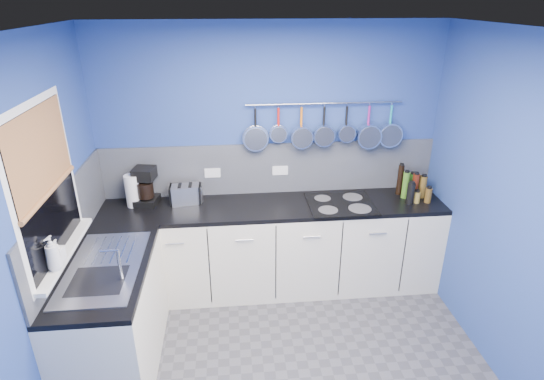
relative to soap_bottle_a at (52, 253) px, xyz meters
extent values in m
cube|color=#47474C|center=(1.53, -0.07, -1.18)|extent=(3.20, 3.00, 0.02)
cube|color=white|center=(1.53, -0.07, 1.34)|extent=(3.20, 3.00, 0.02)
cube|color=navy|center=(1.53, 1.44, 0.08)|extent=(3.20, 0.02, 2.50)
cube|color=navy|center=(-0.08, -0.07, 0.08)|extent=(0.02, 3.00, 2.50)
cube|color=navy|center=(3.14, -0.07, 0.08)|extent=(0.02, 3.00, 2.50)
cube|color=gray|center=(1.53, 1.41, -0.02)|extent=(3.20, 0.02, 0.50)
cube|color=gray|center=(-0.06, 0.53, -0.02)|extent=(0.02, 1.80, 0.50)
cube|color=beige|center=(1.53, 1.13, -0.74)|extent=(3.20, 0.60, 0.86)
cube|color=black|center=(1.53, 1.13, -0.29)|extent=(3.20, 0.60, 0.04)
cube|color=beige|center=(0.23, 0.23, -0.74)|extent=(0.60, 1.20, 0.86)
cube|color=black|center=(0.23, 0.23, -0.29)|extent=(0.60, 1.20, 0.04)
cube|color=white|center=(-0.05, 0.23, 0.38)|extent=(0.01, 1.00, 1.10)
cube|color=black|center=(-0.04, 0.23, 0.38)|extent=(0.01, 0.90, 1.00)
cube|color=#AC6E33|center=(-0.03, 0.23, 0.61)|extent=(0.01, 0.90, 0.55)
cube|color=white|center=(-0.02, 0.23, -0.13)|extent=(0.10, 0.98, 0.03)
cube|color=silver|center=(0.23, 0.23, -0.27)|extent=(0.50, 0.95, 0.01)
cube|color=white|center=(0.98, 1.40, -0.04)|extent=(0.15, 0.01, 0.09)
cube|color=white|center=(1.63, 1.40, -0.04)|extent=(0.15, 0.01, 0.09)
cylinder|color=silver|center=(2.03, 1.38, 0.61)|extent=(1.45, 0.02, 0.02)
imported|color=white|center=(0.00, 0.00, 0.00)|extent=(0.12, 0.12, 0.24)
imported|color=white|center=(0.00, 0.07, -0.03)|extent=(0.08, 0.09, 0.17)
cylinder|color=white|center=(0.26, 1.23, -0.12)|extent=(0.15, 0.15, 0.30)
cube|color=silver|center=(0.73, 1.25, -0.18)|extent=(0.29, 0.20, 0.17)
cylinder|color=silver|center=(0.84, 1.25, -0.20)|extent=(0.10, 0.10, 0.13)
cube|color=black|center=(2.16, 1.07, -0.26)|extent=(0.60, 0.53, 0.01)
cylinder|color=#8C5914|center=(2.98, 1.25, -0.18)|extent=(0.05, 0.05, 0.17)
cylinder|color=#265919|center=(2.90, 1.24, -0.17)|extent=(0.07, 0.07, 0.21)
cylinder|color=black|center=(2.78, 1.25, -0.12)|extent=(0.06, 0.06, 0.30)
cylinder|color=brown|center=(2.97, 1.16, -0.16)|extent=(0.07, 0.07, 0.21)
cylinder|color=#4C190C|center=(2.89, 1.15, -0.15)|extent=(0.06, 0.06, 0.24)
cylinder|color=#3F721E|center=(2.80, 1.16, -0.14)|extent=(0.06, 0.06, 0.26)
cylinder|color=brown|center=(2.98, 1.04, -0.20)|extent=(0.06, 0.06, 0.14)
cylinder|color=olive|center=(2.88, 1.05, -0.22)|extent=(0.06, 0.06, 0.11)
cylinder|color=black|center=(2.81, 1.03, -0.17)|extent=(0.07, 0.07, 0.20)
camera|label=1|loc=(1.17, -2.52, 1.51)|focal=28.96mm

